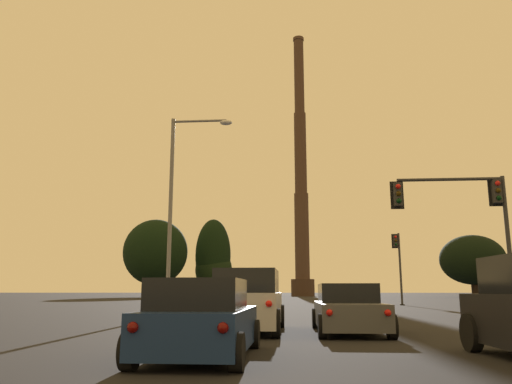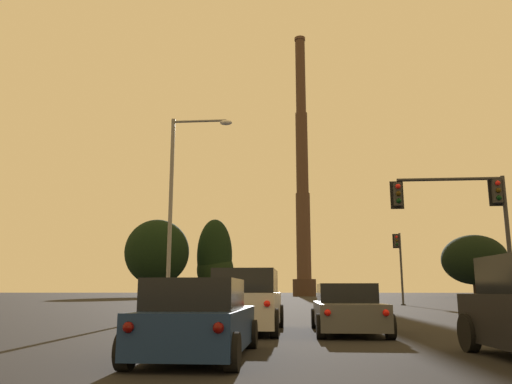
% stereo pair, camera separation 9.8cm
% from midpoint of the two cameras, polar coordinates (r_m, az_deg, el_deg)
% --- Properties ---
extents(hatchback_left_lane_second, '(1.91, 4.11, 1.44)m').
position_cam_midpoint_polar(hatchback_left_lane_second, '(9.63, -6.31, -14.46)').
color(hatchback_left_lane_second, navy).
rests_on(hatchback_left_lane_second, ground_plane).
extents(suv_left_lane_front, '(2.11, 4.91, 1.86)m').
position_cam_midpoint_polar(suv_left_lane_front, '(15.52, -0.90, -12.40)').
color(suv_left_lane_front, silver).
rests_on(suv_left_lane_front, ground_plane).
extents(sedan_center_lane_front, '(2.02, 4.72, 1.43)m').
position_cam_midpoint_polar(sedan_center_lane_front, '(15.38, 10.53, -13.09)').
color(sedan_center_lane_front, '#4C4F54').
rests_on(sedan_center_lane_front, ground_plane).
extents(traffic_light_overhead_right, '(5.00, 0.50, 6.12)m').
position_cam_midpoint_polar(traffic_light_overhead_right, '(23.44, 23.15, -1.86)').
color(traffic_light_overhead_right, '#2D2D30').
rests_on(traffic_light_overhead_right, ground_plane).
extents(traffic_light_far_right, '(0.78, 0.50, 6.15)m').
position_cam_midpoint_polar(traffic_light_far_right, '(45.17, 16.11, -7.21)').
color(traffic_light_far_right, '#2D2D30').
rests_on(traffic_light_far_right, ground_plane).
extents(street_lamp, '(3.18, 0.36, 9.99)m').
position_cam_midpoint_polar(street_lamp, '(25.43, -8.64, -0.23)').
color(street_lamp, slate).
rests_on(street_lamp, ground_plane).
extents(smokestack, '(5.13, 5.13, 61.50)m').
position_cam_midpoint_polar(smokestack, '(114.33, 5.37, 0.36)').
color(smokestack, '#3C2B22').
rests_on(smokestack, ground_plane).
extents(treeline_right_mid, '(7.19, 6.47, 15.68)m').
position_cam_midpoint_polar(treeline_right_mid, '(102.72, -4.73, -7.25)').
color(treeline_right_mid, black).
rests_on(treeline_right_mid, ground_plane).
extents(treeline_left_mid, '(7.45, 6.71, 9.76)m').
position_cam_midpoint_polar(treeline_left_mid, '(102.69, -4.66, -8.85)').
color(treeline_left_mid, black).
rests_on(treeline_left_mid, ground_plane).
extents(treeline_far_left, '(12.05, 10.84, 11.62)m').
position_cam_midpoint_polar(treeline_far_left, '(103.45, 23.70, -7.11)').
color(treeline_far_left, black).
rests_on(treeline_far_left, ground_plane).
extents(treeline_center_right, '(12.41, 11.17, 14.85)m').
position_cam_midpoint_polar(treeline_center_right, '(98.95, -11.22, -6.76)').
color(treeline_center_right, black).
rests_on(treeline_center_right, ground_plane).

